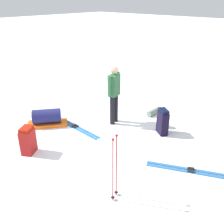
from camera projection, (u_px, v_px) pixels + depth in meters
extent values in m
plane|color=white|center=(112.00, 136.00, 6.75)|extent=(80.00, 80.00, 0.00)
cylinder|color=black|center=(116.00, 108.00, 7.37)|extent=(0.14, 0.14, 0.85)
cylinder|color=black|center=(112.00, 110.00, 7.21)|extent=(0.14, 0.14, 0.85)
cube|color=#255631|center=(114.00, 85.00, 6.99)|extent=(0.38, 0.29, 0.60)
cylinder|color=#255631|center=(118.00, 82.00, 7.17)|extent=(0.09, 0.09, 0.58)
cylinder|color=#255631|center=(110.00, 87.00, 6.79)|extent=(0.09, 0.09, 0.58)
sphere|color=tan|center=(114.00, 70.00, 6.81)|extent=(0.22, 0.22, 0.22)
cube|color=#29629B|center=(191.00, 172.00, 5.35)|extent=(0.88, 1.72, 0.02)
cube|color=black|center=(191.00, 171.00, 5.34)|extent=(0.12, 0.15, 0.03)
cube|color=#29629B|center=(191.00, 169.00, 5.43)|extent=(0.88, 1.72, 0.02)
cube|color=black|center=(191.00, 168.00, 5.42)|extent=(0.12, 0.15, 0.03)
cube|color=#2462AB|center=(77.00, 126.00, 7.22)|extent=(0.13, 1.88, 0.02)
cube|color=black|center=(77.00, 126.00, 7.21)|extent=(0.07, 0.14, 0.03)
cube|color=#2462AB|center=(74.00, 128.00, 7.15)|extent=(0.13, 1.88, 0.02)
cube|color=black|center=(74.00, 127.00, 7.14)|extent=(0.07, 0.14, 0.03)
cube|color=black|center=(163.00, 123.00, 6.75)|extent=(0.37, 0.41, 0.63)
cube|color=black|center=(164.00, 111.00, 6.60)|extent=(0.33, 0.37, 0.08)
cube|color=maroon|center=(28.00, 142.00, 5.92)|extent=(0.44, 0.40, 0.59)
cube|color=#A11A0A|center=(26.00, 129.00, 5.77)|extent=(0.39, 0.36, 0.08)
cylinder|color=maroon|center=(113.00, 172.00, 4.37)|extent=(0.02, 0.02, 1.25)
sphere|color=#A51919|center=(113.00, 140.00, 4.10)|extent=(0.05, 0.05, 0.05)
cylinder|color=black|center=(113.00, 197.00, 4.61)|extent=(0.07, 0.07, 0.01)
cylinder|color=maroon|center=(116.00, 168.00, 4.49)|extent=(0.02, 0.02, 1.25)
sphere|color=#A51919|center=(117.00, 136.00, 4.22)|extent=(0.05, 0.05, 0.05)
cylinder|color=black|center=(116.00, 192.00, 4.73)|extent=(0.07, 0.07, 0.01)
cube|color=orange|center=(48.00, 124.00, 7.29)|extent=(1.15, 1.04, 0.09)
cylinder|color=navy|center=(47.00, 116.00, 7.18)|extent=(0.86, 0.79, 0.40)
cylinder|color=slate|center=(154.00, 112.00, 7.93)|extent=(0.56, 0.20, 0.18)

